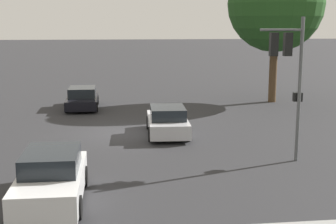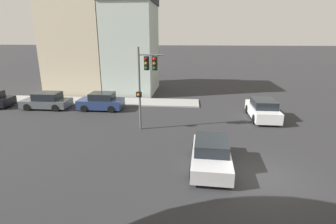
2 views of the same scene
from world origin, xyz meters
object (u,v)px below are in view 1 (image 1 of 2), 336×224
object	(u,v)px
traffic_signal	(288,63)
crossing_car_1	(82,99)
street_tree	(276,4)
crossing_car_2	(52,178)
crossing_car_0	(167,121)

from	to	relation	value
traffic_signal	crossing_car_1	world-z (taller)	traffic_signal
traffic_signal	crossing_car_1	size ratio (longest dim) A/B	1.27
traffic_signal	crossing_car_1	bearing A→B (deg)	37.72
street_tree	crossing_car_2	distance (m)	22.85
street_tree	crossing_car_1	distance (m)	14.65
traffic_signal	crossing_car_0	xyz separation A→B (m)	(-5.03, -4.11, -3.28)
street_tree	traffic_signal	size ratio (longest dim) A/B	1.77
traffic_signal	street_tree	bearing A→B (deg)	-13.43
traffic_signal	crossing_car_1	distance (m)	16.18
traffic_signal	crossing_car_0	world-z (taller)	traffic_signal
street_tree	crossing_car_0	bearing A→B (deg)	-43.31
street_tree	crossing_car_0	xyz separation A→B (m)	(9.16, -8.63, -6.12)
traffic_signal	crossing_car_0	bearing A→B (deg)	43.48
crossing_car_0	crossing_car_1	world-z (taller)	crossing_car_0
crossing_car_1	crossing_car_2	xyz separation A→B (m)	(16.60, -0.02, 0.11)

